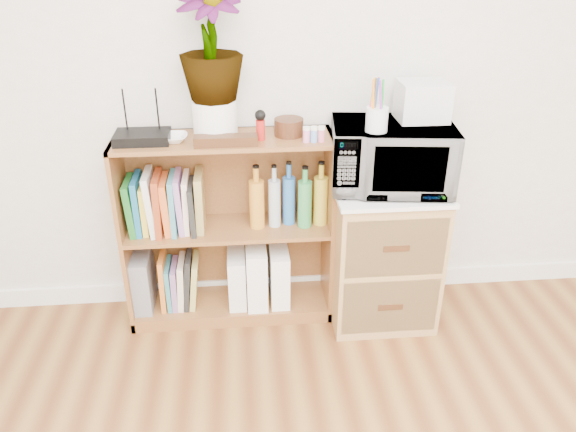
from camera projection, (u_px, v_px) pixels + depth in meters
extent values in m
cube|color=white|center=(297.00, 284.00, 3.07)|extent=(4.00, 0.02, 0.10)
cube|color=brown|center=(229.00, 231.00, 2.73)|extent=(1.00, 0.30, 0.95)
cube|color=#9E7542|center=(382.00, 254.00, 2.78)|extent=(0.50, 0.45, 0.70)
imported|color=silver|center=(391.00, 156.00, 2.53)|extent=(0.58, 0.43, 0.30)
cylinder|color=white|center=(377.00, 119.00, 2.36)|extent=(0.09, 0.09, 0.10)
cube|color=silver|center=(422.00, 101.00, 2.49)|extent=(0.22, 0.18, 0.17)
cube|color=black|center=(142.00, 137.00, 2.45)|extent=(0.24, 0.16, 0.04)
imported|color=white|center=(173.00, 138.00, 2.46)|extent=(0.13, 0.13, 0.03)
cylinder|color=white|center=(215.00, 119.00, 2.49)|extent=(0.20, 0.20, 0.17)
imported|color=#347F32|center=(210.00, 43.00, 2.34)|extent=(0.27, 0.27, 0.49)
cube|color=#36190E|center=(226.00, 141.00, 2.41)|extent=(0.27, 0.07, 0.04)
cylinder|color=#B41A16|center=(261.00, 130.00, 2.47)|extent=(0.04, 0.04, 0.09)
cylinder|color=#341F0E|center=(289.00, 127.00, 2.53)|extent=(0.13, 0.13, 0.08)
cube|color=pink|center=(314.00, 136.00, 2.45)|extent=(0.10, 0.04, 0.05)
cube|color=slate|center=(144.00, 280.00, 2.81)|extent=(0.09, 0.23, 0.29)
cube|color=white|center=(237.00, 278.00, 2.84)|extent=(0.09, 0.22, 0.27)
cube|color=white|center=(257.00, 273.00, 2.84)|extent=(0.10, 0.26, 0.32)
cube|color=white|center=(279.00, 274.00, 2.86)|extent=(0.09, 0.23, 0.29)
cube|color=#1B6824|center=(132.00, 206.00, 2.62)|extent=(0.04, 0.20, 0.26)
cube|color=#175C8A|center=(138.00, 204.00, 2.62)|extent=(0.03, 0.20, 0.27)
cube|color=yellow|center=(146.00, 208.00, 2.63)|extent=(0.03, 0.20, 0.24)
cube|color=silver|center=(152.00, 201.00, 2.62)|extent=(0.05, 0.20, 0.30)
cube|color=#98391A|center=(159.00, 202.00, 2.63)|extent=(0.04, 0.20, 0.29)
cube|color=orange|center=(167.00, 205.00, 2.63)|extent=(0.04, 0.20, 0.26)
cube|color=teal|center=(174.00, 203.00, 2.63)|extent=(0.03, 0.20, 0.28)
cube|color=#A273AD|center=(180.00, 202.00, 2.64)|extent=(0.04, 0.20, 0.28)
cube|color=#FFDBC6|center=(187.00, 203.00, 2.64)|extent=(0.03, 0.20, 0.26)
cube|color=black|center=(193.00, 206.00, 2.65)|extent=(0.03, 0.20, 0.24)
cube|color=#A18B4A|center=(200.00, 201.00, 2.64)|extent=(0.04, 0.20, 0.28)
cylinder|color=orange|center=(257.00, 197.00, 2.66)|extent=(0.07, 0.07, 0.31)
cylinder|color=#AEBDC5|center=(274.00, 196.00, 2.67)|extent=(0.06, 0.06, 0.30)
cylinder|color=#2666B3|center=(289.00, 195.00, 2.67)|extent=(0.06, 0.06, 0.31)
cylinder|color=green|center=(304.00, 196.00, 2.68)|extent=(0.07, 0.07, 0.30)
cylinder|color=gold|center=(320.00, 194.00, 2.68)|extent=(0.07, 0.07, 0.31)
cylinder|color=silver|center=(337.00, 194.00, 2.69)|extent=(0.06, 0.06, 0.30)
cube|color=orange|center=(164.00, 279.00, 2.82)|extent=(0.03, 0.19, 0.29)
cube|color=teal|center=(170.00, 284.00, 2.84)|extent=(0.02, 0.19, 0.23)
cube|color=#876293|center=(176.00, 284.00, 2.84)|extent=(0.03, 0.19, 0.23)
cube|color=beige|center=(182.00, 282.00, 2.84)|extent=(0.04, 0.19, 0.25)
cube|color=black|center=(188.00, 278.00, 2.83)|extent=(0.05, 0.19, 0.29)
cube|color=tan|center=(194.00, 281.00, 2.84)|extent=(0.06, 0.19, 0.25)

